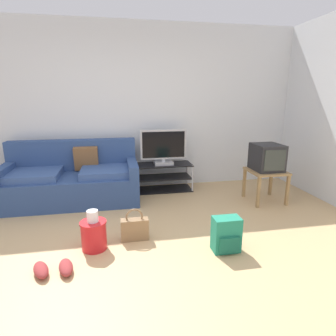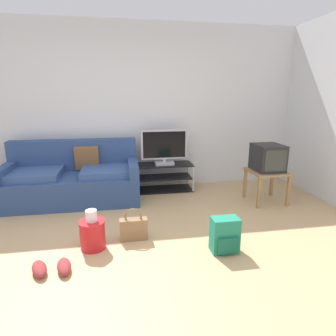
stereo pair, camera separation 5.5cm
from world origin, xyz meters
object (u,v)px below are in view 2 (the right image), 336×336
at_px(side_table, 267,176).
at_px(handbag, 134,228).
at_px(flat_tv, 164,147).
at_px(cleaning_bucket, 92,232).
at_px(tv_stand, 164,177).
at_px(crt_tv, 268,158).
at_px(couch, 73,179).
at_px(backpack, 225,235).
at_px(sneakers_pair, 52,268).

xyz_separation_m(side_table, handbag, (-2.02, -0.83, -0.27)).
height_order(flat_tv, cleaning_bucket, flat_tv).
xyz_separation_m(tv_stand, side_table, (1.42, -0.79, 0.18)).
xyz_separation_m(flat_tv, side_table, (1.42, -0.77, -0.33)).
bearing_deg(cleaning_bucket, crt_tv, 21.49).
bearing_deg(couch, backpack, -46.01).
distance_m(flat_tv, handbag, 1.80).
distance_m(flat_tv, side_table, 1.65).
height_order(tv_stand, sneakers_pair, tv_stand).
xyz_separation_m(crt_tv, handbag, (-2.02, -0.84, -0.54)).
xyz_separation_m(couch, cleaning_bucket, (0.40, -1.51, -0.15)).
bearing_deg(flat_tv, side_table, -28.31).
bearing_deg(sneakers_pair, handbag, 32.28).
relative_size(tv_stand, cleaning_bucket, 2.21).
height_order(crt_tv, backpack, crt_tv).
bearing_deg(cleaning_bucket, backpack, -12.08).
distance_m(crt_tv, sneakers_pair, 3.15).
xyz_separation_m(tv_stand, sneakers_pair, (-1.36, -2.10, -0.18)).
relative_size(flat_tv, side_table, 1.47).
relative_size(backpack, sneakers_pair, 0.88).
relative_size(handbag, sneakers_pair, 0.89).
xyz_separation_m(couch, sneakers_pair, (0.07, -1.88, -0.28)).
distance_m(handbag, cleaning_bucket, 0.45).
bearing_deg(crt_tv, side_table, -90.00).
bearing_deg(backpack, side_table, 58.31).
height_order(backpack, handbag, same).
distance_m(tv_stand, side_table, 1.63).
distance_m(crt_tv, cleaning_bucket, 2.68).
bearing_deg(tv_stand, cleaning_bucket, -120.60).
xyz_separation_m(flat_tv, sneakers_pair, (-1.36, -2.08, -0.69)).
bearing_deg(tv_stand, crt_tv, -28.51).
relative_size(tv_stand, side_table, 1.84).
height_order(handbag, sneakers_pair, handbag).
xyz_separation_m(couch, backpack, (1.74, -1.80, -0.15)).
xyz_separation_m(flat_tv, crt_tv, (1.42, -0.75, -0.06)).
relative_size(couch, backpack, 5.31).
relative_size(tv_stand, sneakers_pair, 2.28).
bearing_deg(backpack, cleaning_bucket, 178.27).
distance_m(backpack, cleaning_bucket, 1.37).
bearing_deg(handbag, sneakers_pair, -147.72).
distance_m(side_table, backpack, 1.67).
relative_size(couch, handbag, 5.30).
distance_m(flat_tv, crt_tv, 1.61).
distance_m(crt_tv, handbag, 2.25).
distance_m(tv_stand, flat_tv, 0.51).
bearing_deg(flat_tv, crt_tv, -27.80).
relative_size(crt_tv, backpack, 1.20).
bearing_deg(sneakers_pair, crt_tv, 25.50).
relative_size(backpack, handbag, 1.00).
bearing_deg(side_table, couch, 168.75).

